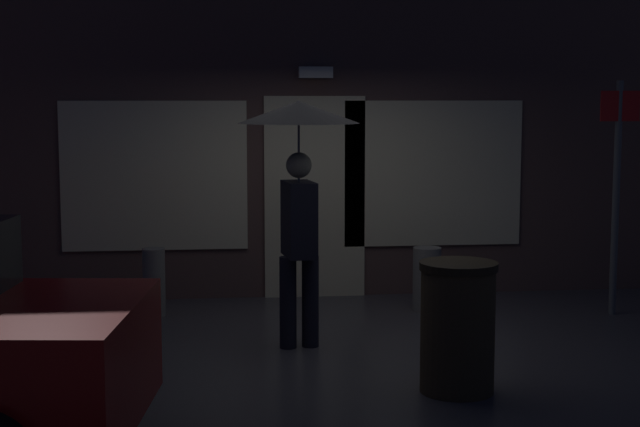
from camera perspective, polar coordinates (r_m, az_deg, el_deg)
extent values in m
plane|color=#423F44|center=(8.71, 1.23, -7.76)|extent=(18.00, 18.00, 0.00)
cube|color=brown|center=(10.76, -0.41, 7.04)|extent=(9.61, 0.30, 4.46)
cube|color=beige|center=(10.64, -0.31, 0.95)|extent=(1.10, 0.04, 2.20)
cube|color=beige|center=(10.58, -9.65, 2.18)|extent=(1.98, 0.04, 1.60)
cube|color=beige|center=(10.84, 6.63, 2.34)|extent=(1.98, 0.04, 1.60)
cube|color=white|center=(10.51, -0.27, 8.25)|extent=(0.36, 0.16, 0.12)
cylinder|color=black|center=(8.57, -1.88, -5.21)|extent=(0.15, 0.15, 0.81)
cylinder|color=black|center=(8.61, -0.57, -5.15)|extent=(0.15, 0.15, 0.81)
cube|color=black|center=(8.46, -1.24, -0.33)|extent=(0.29, 0.49, 0.65)
cube|color=silver|center=(8.46, -0.36, -0.33)|extent=(0.04, 0.14, 0.52)
cube|color=red|center=(8.46, -0.36, -0.47)|extent=(0.03, 0.05, 0.42)
sphere|color=#9E977C|center=(8.42, -1.25, 2.84)|extent=(0.22, 0.22, 0.22)
cylinder|color=slate|center=(8.41, -1.25, 3.23)|extent=(0.02, 0.02, 0.99)
cone|color=black|center=(8.40, -1.25, 5.94)|extent=(1.05, 1.05, 0.19)
cylinder|color=black|center=(6.90, -14.56, -9.15)|extent=(0.66, 0.29, 0.64)
cylinder|color=#595B60|center=(10.20, 16.90, 0.82)|extent=(0.07, 0.07, 2.35)
cube|color=red|center=(10.13, 17.13, 6.02)|extent=(0.40, 0.02, 0.30)
cylinder|color=slate|center=(9.93, -9.67, -3.99)|extent=(0.22, 0.22, 0.69)
cylinder|color=slate|center=(10.10, 6.26, -3.83)|extent=(0.29, 0.29, 0.66)
cylinder|color=#473823|center=(7.38, 8.04, -6.82)|extent=(0.55, 0.55, 0.92)
cylinder|color=black|center=(7.28, 8.11, -3.06)|extent=(0.58, 0.58, 0.06)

